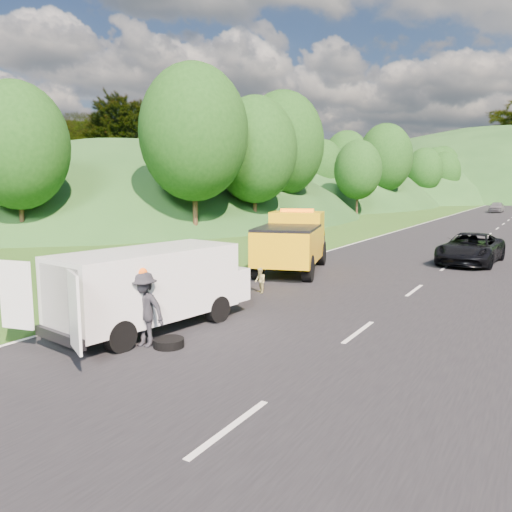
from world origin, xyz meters
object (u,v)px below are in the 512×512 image
Objects in this scene: suitcase at (172,280)px; passing_suv at (470,264)px; spare_tire at (169,348)px; white_van at (153,284)px; woman at (211,291)px; tow_truck at (292,242)px; child at (260,294)px; worker at (145,347)px.

passing_suv is at bearing 53.23° from suitcase.
passing_suv reaches higher than spare_tire.
white_van reaches higher than woman.
suitcase is at bearing 133.35° from white_van.
tow_truck is at bearing 66.63° from suitcase.
child is 0.50× the size of worker.
spare_tire is (2.19, -10.82, -1.33)m from tow_truck.
worker is 2.47× the size of spare_tire.
tow_truck is at bearing 93.86° from worker.
woman is 2.36× the size of spare_tire.
child is at bearing 95.84° from white_van.
worker is at bearing -101.84° from passing_suv.
tow_truck reaches higher than child.
passing_suv is (7.09, 11.58, 0.00)m from woman.
woman is 1.80m from child.
tow_truck is 12.01× the size of suitcase.
suitcase is at bearing -123.21° from passing_suv.
child is 3.47m from suitcase.
tow_truck reaches higher than white_van.
child is (1.06, -4.63, -1.33)m from tow_truck.
woman is at bearing 115.92° from white_van.
worker reaches higher than woman.
white_van reaches higher than spare_tire.
passing_suv is at bearing 69.98° from worker.
spare_tire is (4.51, -5.46, -0.28)m from suitcase.
suitcase is at bearing 129.58° from spare_tire.
suitcase is at bearing -130.09° from tow_truck.
tow_truck reaches higher than suitcase.
passing_suv is at bearing 27.90° from tow_truck.
spare_tire is at bearing -95.26° from tow_truck.
white_van is at bearing -155.66° from woman.
woman reaches higher than passing_suv.
passing_suv is (6.45, 6.37, -1.33)m from tow_truck.
child is 6.30m from spare_tire.
child reaches higher than spare_tire.
tow_truck is 1.06× the size of white_van.
suitcase is 0.11× the size of passing_suv.
suitcase reaches higher than child.
spare_tire is (1.14, -6.20, 0.00)m from child.
woman reaches higher than suitcase.
spare_tire is at bearing -146.62° from woman.
tow_truck is 1.27× the size of passing_suv.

